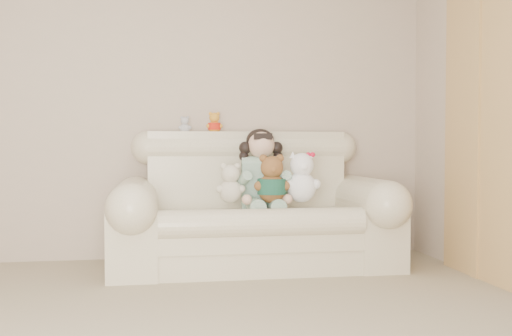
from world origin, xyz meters
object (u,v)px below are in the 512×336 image
(brown_teddy, at_px, (272,174))
(sofa, at_px, (254,199))
(seated_child, at_px, (261,169))
(cream_teddy, at_px, (230,179))
(white_cat, at_px, (301,172))

(brown_teddy, bearing_deg, sofa, 132.71)
(seated_child, xyz_separation_m, cream_teddy, (-0.26, -0.18, -0.07))
(seated_child, bearing_deg, brown_teddy, -74.64)
(seated_child, bearing_deg, sofa, -125.11)
(seated_child, distance_m, brown_teddy, 0.23)
(sofa, xyz_separation_m, cream_teddy, (-0.19, -0.10, 0.15))
(seated_child, distance_m, white_cat, 0.33)
(sofa, height_order, seated_child, seated_child)
(seated_child, relative_size, cream_teddy, 1.89)
(brown_teddy, bearing_deg, cream_teddy, 177.05)
(seated_child, height_order, white_cat, seated_child)
(sofa, distance_m, brown_teddy, 0.26)
(seated_child, bearing_deg, white_cat, -30.42)
(seated_child, relative_size, white_cat, 1.45)
(white_cat, bearing_deg, brown_teddy, -162.44)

